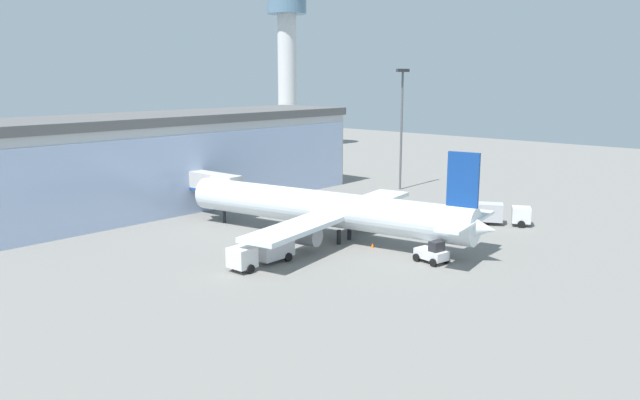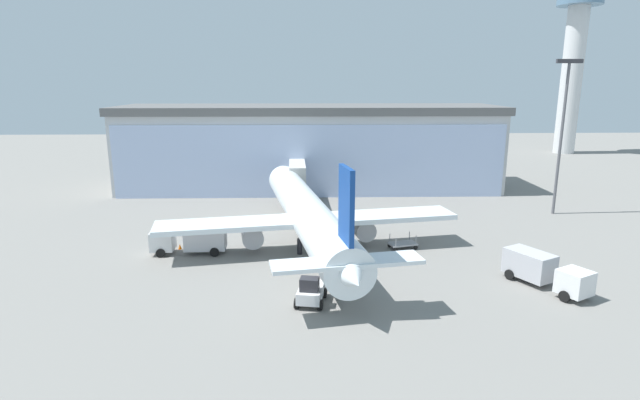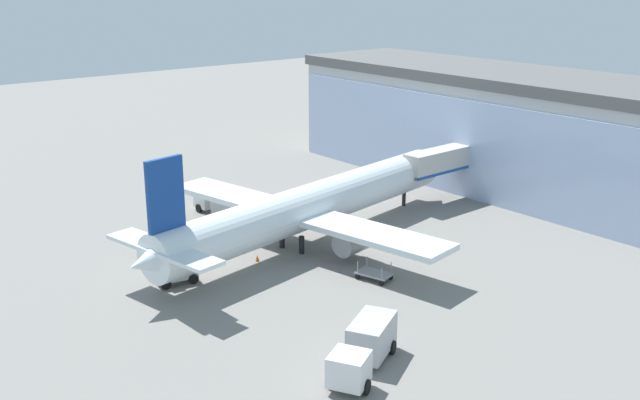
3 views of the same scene
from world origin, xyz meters
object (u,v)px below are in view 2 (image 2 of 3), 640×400
object	(u,v)px
safety_cone_wingtip	(180,246)
safety_cone_nose	(314,264)
control_tower	(575,50)
fuel_truck	(543,270)
apron_light_mast	(563,125)
airplane	(307,214)
jet_bridge	(297,171)
catering_truck	(192,239)
pushback_tug	(311,292)
baggage_cart	(403,244)

from	to	relation	value
safety_cone_wingtip	safety_cone_nose	bearing A→B (deg)	-22.15
control_tower	fuel_truck	world-z (taller)	control_tower
control_tower	apron_light_mast	size ratio (longest dim) A/B	1.96
airplane	safety_cone_nose	xyz separation A→B (m)	(0.54, -5.98, -3.23)
jet_bridge	catering_truck	size ratio (longest dim) A/B	1.53
control_tower	apron_light_mast	distance (m)	64.39
safety_cone_wingtip	pushback_tug	bearing A→B (deg)	-45.09
baggage_cart	safety_cone_wingtip	bearing A→B (deg)	163.06
fuel_truck	safety_cone_wingtip	distance (m)	34.32
fuel_truck	catering_truck	bearing A→B (deg)	-135.00
airplane	safety_cone_wingtip	size ratio (longest dim) A/B	70.75
fuel_truck	baggage_cart	world-z (taller)	fuel_truck
apron_light_mast	control_tower	bearing A→B (deg)	61.66
apron_light_mast	pushback_tug	xyz separation A→B (m)	(-31.88, -25.93, -10.48)
apron_light_mast	safety_cone_nose	bearing A→B (deg)	-149.96
apron_light_mast	safety_cone_wingtip	xyz separation A→B (m)	(-45.09, -12.67, -11.18)
control_tower	catering_truck	size ratio (longest dim) A/B	5.16
catering_truck	pushback_tug	distance (m)	16.74
apron_light_mast	safety_cone_wingtip	world-z (taller)	apron_light_mast
jet_bridge	baggage_cart	world-z (taller)	jet_bridge
fuel_truck	safety_cone_wingtip	world-z (taller)	fuel_truck
safety_cone_wingtip	airplane	bearing A→B (deg)	1.95
control_tower	airplane	bearing A→B (deg)	-132.44
control_tower	baggage_cart	distance (m)	89.50
catering_truck	safety_cone_nose	xyz separation A→B (m)	(12.06, -4.26, -1.19)
jet_bridge	safety_cone_nose	world-z (taller)	jet_bridge
airplane	baggage_cart	size ratio (longest dim) A/B	12.44
control_tower	fuel_truck	xyz separation A→B (m)	(-42.47, -78.89, -22.37)
control_tower	baggage_cart	world-z (taller)	control_tower
apron_light_mast	baggage_cart	bearing A→B (deg)	-149.30
fuel_truck	baggage_cart	size ratio (longest dim) A/B	2.39
apron_light_mast	safety_cone_nose	distance (m)	38.05
jet_bridge	safety_cone_nose	size ratio (longest dim) A/B	20.41
catering_truck	fuel_truck	world-z (taller)	same
pushback_tug	airplane	bearing A→B (deg)	10.81
airplane	fuel_truck	xyz separation A→B (m)	(19.56, -11.05, -2.04)
jet_bridge	baggage_cart	xyz separation A→B (m)	(11.05, -20.94, -3.91)
control_tower	airplane	world-z (taller)	control_tower
control_tower	safety_cone_wingtip	world-z (taller)	control_tower
airplane	pushback_tug	xyz separation A→B (m)	(0.15, -13.70, -2.53)
control_tower	pushback_tug	xyz separation A→B (m)	(-61.87, -81.54, -22.87)
safety_cone_wingtip	baggage_cart	bearing A→B (deg)	-1.35
airplane	baggage_cart	world-z (taller)	airplane
safety_cone_nose	safety_cone_wingtip	size ratio (longest dim) A/B	1.00
baggage_cart	pushback_tug	bearing A→B (deg)	-142.72
airplane	pushback_tug	size ratio (longest dim) A/B	11.22
airplane	safety_cone_wingtip	distance (m)	13.46
baggage_cart	safety_cone_nose	distance (m)	10.51
jet_bridge	pushback_tug	distance (m)	33.86
apron_light_mast	baggage_cart	world-z (taller)	apron_light_mast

